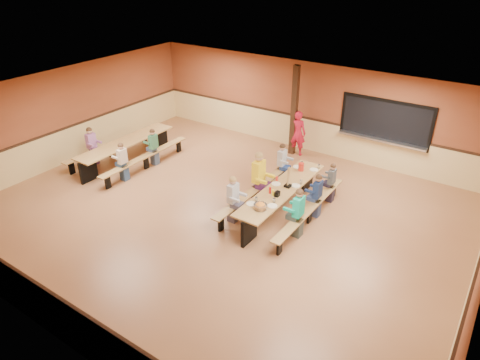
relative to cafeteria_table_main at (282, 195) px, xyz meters
The scene contains 23 objects.
ground 1.69m from the cafeteria_table_main, 146.22° to the right, with size 12.00×12.00×0.00m, color brown.
room_envelope 1.61m from the cafeteria_table_main, 146.22° to the right, with size 12.04×10.04×3.02m.
kitchen_pass_through 4.37m from the cafeteria_table_main, 72.70° to the left, with size 2.78×0.28×1.38m.
structural_post 3.95m from the cafeteria_table_main, 113.59° to the left, with size 0.18×0.18×3.00m, color black.
cafeteria_table_main is the anchor object (origin of this frame).
cafeteria_table_second 5.63m from the cafeteria_table_main, behind, with size 1.91×3.70×0.74m.
seated_child_white_left 1.32m from the cafeteria_table_main, 128.87° to the right, with size 0.39×0.32×1.26m, color silver, non-canonical shape.
seated_adult_yellow 0.87m from the cafeteria_table_main, 167.28° to the left, with size 0.48×0.40×1.45m, color yellow, non-canonical shape.
seated_child_grey_left 1.70m from the cafeteria_table_main, 119.10° to the left, with size 0.37×0.31×1.22m, color #AEAEAE, non-canonical shape.
seated_child_teal_right 1.08m from the cafeteria_table_main, 39.93° to the right, with size 0.40×0.33×1.27m, color #11AB8A, non-canonical shape.
seated_child_navy_right 0.91m from the cafeteria_table_main, 24.03° to the left, with size 0.36×0.30×1.19m, color #17264D, non-canonical shape.
seated_child_char_right 1.53m from the cafeteria_table_main, 57.25° to the left, with size 0.33×0.27×1.12m, color #44484C, non-canonical shape.
seated_child_purple_sec 6.51m from the cafeteria_table_main, behind, with size 0.38×0.31×1.24m, color #985B91, non-canonical shape.
seated_child_green_sec 4.82m from the cafeteria_table_main, behind, with size 0.36×0.29×1.19m, color #37764F, non-canonical shape.
seated_child_tan_sec 4.92m from the cafeteria_table_main, 167.97° to the right, with size 0.36×0.29×1.18m, color beige, non-canonical shape.
standing_woman 3.78m from the cafeteria_table_main, 111.20° to the left, with size 0.56×0.37×1.54m, color red.
punch_pitcher 1.22m from the cafeteria_table_main, 92.52° to the left, with size 0.16×0.16×0.22m, color red.
chip_bowl 1.20m from the cafeteria_table_main, 87.19° to the right, with size 0.32×0.32×0.15m, color orange, non-canonical shape.
napkin_dispenser 0.52m from the cafeteria_table_main, 76.87° to the right, with size 0.10×0.14×0.13m, color black.
condiment_mustard 0.55m from the cafeteria_table_main, 90.39° to the right, with size 0.06×0.06×0.17m, color yellow.
condiment_ketchup 0.52m from the cafeteria_table_main, 107.09° to the right, with size 0.06×0.06×0.17m, color #B2140F.
table_paddle 0.39m from the cafeteria_table_main, 57.86° to the left, with size 0.16×0.16×0.56m.
place_settings 0.27m from the cafeteria_table_main, 26.57° to the right, with size 0.65×3.30×0.11m, color beige, non-canonical shape.
Camera 1 is at (5.78, -7.65, 6.14)m, focal length 32.00 mm.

